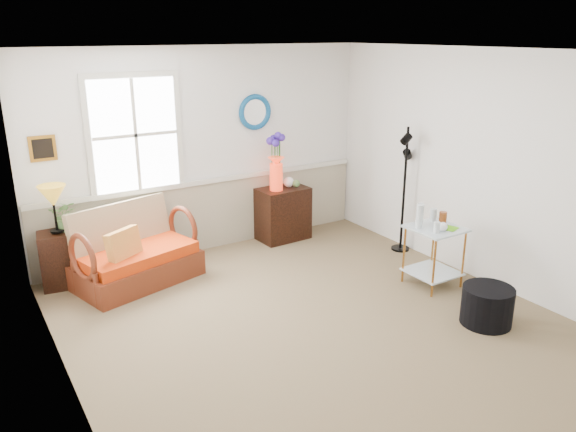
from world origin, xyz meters
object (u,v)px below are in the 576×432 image
cabinet (283,214)px  floor_lamp (404,190)px  side_table (433,256)px  ottoman (487,306)px  loveseat (136,246)px  lamp_stand (57,260)px

cabinet → floor_lamp: size_ratio=0.45×
side_table → floor_lamp: (0.44, 0.99, 0.47)m
ottoman → cabinet: bearing=98.4°
cabinet → loveseat: bearing=-173.6°
loveseat → side_table: bearing=-48.4°
loveseat → lamp_stand: size_ratio=2.12×
lamp_stand → side_table: side_table is taller
loveseat → ottoman: (2.62, -2.77, -0.25)m
cabinet → floor_lamp: 1.68m
loveseat → lamp_stand: 0.88m
side_table → ottoman: size_ratio=1.38×
lamp_stand → cabinet: bearing=-0.6°
lamp_stand → ottoman: lamp_stand is taller
lamp_stand → cabinet: cabinet is taller
lamp_stand → side_table: size_ratio=0.93×
loveseat → side_table: loveseat is taller
loveseat → floor_lamp: 3.39m
floor_lamp → ottoman: (-0.64, -1.92, -0.62)m
cabinet → ottoman: 3.14m
lamp_stand → ottoman: size_ratio=1.28×
lamp_stand → floor_lamp: (4.05, -1.21, 0.50)m
side_table → floor_lamp: 1.18m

